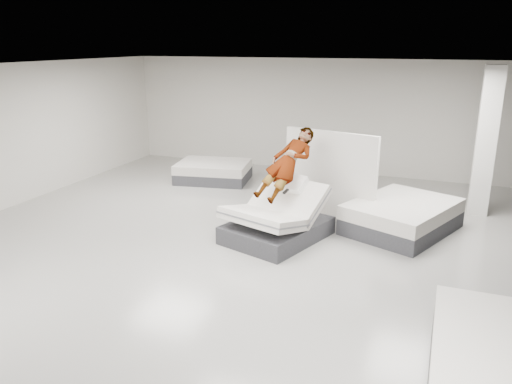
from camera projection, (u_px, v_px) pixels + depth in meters
room at (228, 176)px, 7.93m from camera, size 14.00×14.04×3.20m
hero_bed at (277, 221)px, 9.52m from camera, size 1.97×2.27×1.17m
person at (287, 174)px, 9.51m from camera, size 1.07×1.63×1.52m
remote at (286, 191)px, 9.18m from camera, size 0.09×0.15×0.08m
divider_panel at (329, 176)px, 10.42m from camera, size 2.04×0.62×1.89m
flat_bed_right_far at (402, 216)px, 9.95m from camera, size 2.35×2.65×0.60m
flat_bed_right_near at (512, 369)px, 5.31m from camera, size 1.67×2.21×0.61m
flat_bed_left_far at (213, 171)px, 13.54m from camera, size 2.10×1.71×0.52m
column at (486, 142)px, 10.59m from camera, size 0.40×0.40×3.20m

